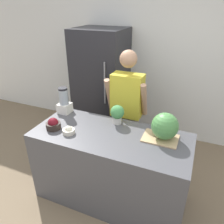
# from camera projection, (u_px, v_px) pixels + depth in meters

# --- Properties ---
(ground_plane) EXTENTS (14.00, 14.00, 0.00)m
(ground_plane) POSITION_uv_depth(u_px,v_px,m) (98.00, 219.00, 2.40)
(ground_plane) COLOR #7F6B51
(wall_back) EXTENTS (8.00, 0.06, 2.60)m
(wall_back) POSITION_uv_depth(u_px,v_px,m) (152.00, 60.00, 3.51)
(wall_back) COLOR white
(wall_back) RESTS_ON ground_plane
(counter_island) EXTENTS (1.68, 0.74, 0.88)m
(counter_island) POSITION_uv_depth(u_px,v_px,m) (111.00, 167.00, 2.50)
(counter_island) COLOR #4C4C51
(counter_island) RESTS_ON ground_plane
(refrigerator) EXTENTS (0.78, 0.72, 1.79)m
(refrigerator) POSITION_uv_depth(u_px,v_px,m) (101.00, 85.00, 3.62)
(refrigerator) COLOR #232328
(refrigerator) RESTS_ON ground_plane
(person) EXTENTS (0.54, 0.26, 1.64)m
(person) POSITION_uv_depth(u_px,v_px,m) (127.00, 111.00, 2.89)
(person) COLOR gray
(person) RESTS_ON ground_plane
(cutting_board) EXTENTS (0.35, 0.26, 0.01)m
(cutting_board) POSITION_uv_depth(u_px,v_px,m) (160.00, 138.00, 2.23)
(cutting_board) COLOR tan
(cutting_board) RESTS_ON counter_island
(watermelon) EXTENTS (0.27, 0.27, 0.27)m
(watermelon) POSITION_uv_depth(u_px,v_px,m) (165.00, 126.00, 2.16)
(watermelon) COLOR #4C8C47
(watermelon) RESTS_ON cutting_board
(bowl_cherries) EXTENTS (0.16, 0.16, 0.13)m
(bowl_cherries) POSITION_uv_depth(u_px,v_px,m) (53.00, 124.00, 2.39)
(bowl_cherries) COLOR #2D231E
(bowl_cherries) RESTS_ON counter_island
(bowl_cream) EXTENTS (0.13, 0.13, 0.09)m
(bowl_cream) POSITION_uv_depth(u_px,v_px,m) (69.00, 131.00, 2.31)
(bowl_cream) COLOR beige
(bowl_cream) RESTS_ON counter_island
(blender) EXTENTS (0.15, 0.15, 0.33)m
(blender) POSITION_uv_depth(u_px,v_px,m) (64.00, 102.00, 2.70)
(blender) COLOR silver
(blender) RESTS_ON counter_island
(potted_plant) EXTENTS (0.16, 0.16, 0.22)m
(potted_plant) POSITION_uv_depth(u_px,v_px,m) (117.00, 113.00, 2.46)
(potted_plant) COLOR beige
(potted_plant) RESTS_ON counter_island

